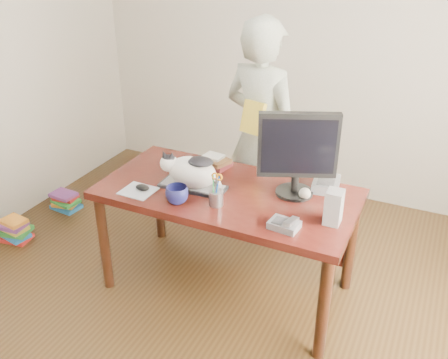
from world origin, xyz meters
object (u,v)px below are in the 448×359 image
Objects in this scene: book_pile_b at (65,201)px; book_stack at (215,162)px; coffee_mug at (177,195)px; person at (261,136)px; phone at (285,224)px; monitor at (298,150)px; speaker at (334,207)px; desk at (232,205)px; mouse at (143,187)px; keyboard at (193,186)px; pen_cup at (216,196)px; calculator at (326,184)px; cat at (190,170)px; baseball at (305,194)px; book_pile_a at (14,230)px.

book_stack is at bearing -2.66° from book_pile_b.
person is at bearing 80.65° from coffee_mug.
book_stack is (-0.02, 0.55, -0.02)m from coffee_mug.
phone is 2.37m from book_pile_b.
monitor reaches higher than speaker.
desk is 0.94× the size of person.
mouse is at bearing -176.12° from phone.
book_pile_b is at bearing 151.05° from monitor.
keyboard is at bearing 169.90° from phone.
coffee_mug is at bearing -120.91° from desk.
monitor is at bearing 39.40° from pen_cup.
speaker is (0.68, -0.17, 0.25)m from desk.
pen_cup is (-0.38, -0.31, -0.24)m from monitor.
pen_cup reaches higher than book_pile_b.
speaker is at bearing -59.34° from monitor.
coffee_mug is at bearing -22.11° from book_pile_b.
desk is at bearing -8.97° from book_pile_b.
pen_cup is at bearing -146.07° from calculator.
coffee_mug reaches higher than desk.
keyboard is at bearing 91.12° from coffee_mug.
pen_cup is 1.07× the size of speaker.
person is (-0.73, 0.78, 0.01)m from speaker.
cat is 0.24× the size of person.
book_pile_b is at bearing 161.83° from cat.
desk is 6.82× the size of book_stack.
person is (0.16, 0.95, 0.05)m from coffee_mug.
pen_cup reaches higher than calculator.
mouse is (-0.27, -0.16, 0.01)m from keyboard.
cat reaches higher than phone.
coffee_mug is at bearing -151.29° from baseball.
pen_cup is 0.79× the size of book_pile_a.
keyboard is 0.80× the size of monitor.
book_stack reaches higher than phone.
keyboard reaches higher than desk.
phone is 1.08m from person.
book_stack is at bearing 172.38° from calculator.
mouse is 0.34× the size of book_pile_a.
monitor is at bearing 14.58° from keyboard.
mouse is 0.46× the size of speaker.
pen_cup reaches higher than desk.
coffee_mug is at bearing -72.91° from book_stack.
phone is 0.73× the size of book_stack.
person reaches higher than monitor.
desk is 0.50m from baseball.
person reaches higher than pen_cup.
book_stack is at bearing 82.00° from person.
pen_cup reaches higher than phone.
coffee_mug is 0.52× the size of book_pile_b.
book_pile_a is at bearing -178.16° from speaker.
keyboard is at bearing -145.52° from desk.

